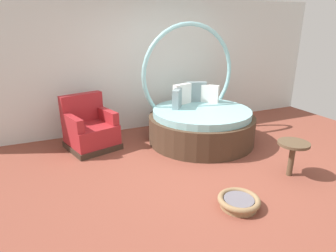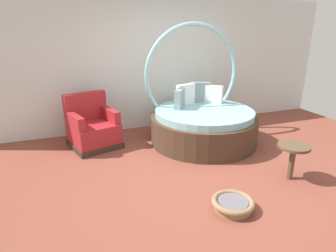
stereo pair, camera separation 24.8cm
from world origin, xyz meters
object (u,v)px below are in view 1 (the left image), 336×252
Objects in this scene: red_armchair at (90,130)px; side_table at (293,148)px; round_daybed at (200,119)px; pet_basket at (239,202)px.

red_armchair is 3.34m from side_table.
round_daybed is at bearing 106.47° from side_table.
pet_basket is (1.33, -2.57, -0.26)m from red_armchair.
round_daybed reaches higher than red_armchair.
pet_basket is (-0.64, -2.12, -0.34)m from round_daybed.
round_daybed is at bearing -12.89° from red_armchair.
red_armchair reaches higher than side_table.
round_daybed is 4.16× the size of side_table.
side_table reaches higher than pet_basket.
red_armchair is at bearing 138.37° from side_table.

